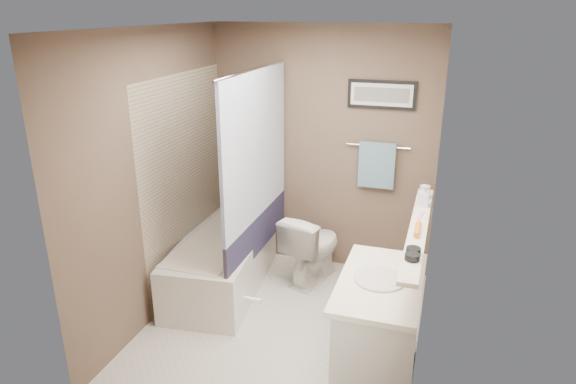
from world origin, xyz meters
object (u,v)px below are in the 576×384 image
(glass_jar, at_px, (425,192))
(soap_bottle, at_px, (424,196))
(bathtub, at_px, (222,263))
(candle_bowl_far, at_px, (413,251))
(candle_bowl_near, at_px, (412,257))
(vanity, at_px, (378,337))
(hair_brush_front, at_px, (418,229))
(toilet, at_px, (313,247))

(glass_jar, bearing_deg, soap_bottle, -90.00)
(bathtub, relative_size, candle_bowl_far, 16.67)
(candle_bowl_far, xyz_separation_m, glass_jar, (0.00, 1.02, 0.03))
(candle_bowl_near, height_order, glass_jar, glass_jar)
(glass_jar, bearing_deg, vanity, -101.49)
(bathtub, relative_size, candle_bowl_near, 16.67)
(bathtub, xyz_separation_m, glass_jar, (1.79, -0.01, 0.92))
(bathtub, xyz_separation_m, vanity, (1.60, -0.92, 0.15))
(candle_bowl_near, relative_size, hair_brush_front, 0.41)
(candle_bowl_near, relative_size, soap_bottle, 0.55)
(toilet, distance_m, soap_bottle, 1.44)
(vanity, relative_size, candle_bowl_near, 10.00)
(bathtub, bearing_deg, toilet, 21.08)
(toilet, xyz_separation_m, glass_jar, (1.01, -0.41, 0.81))
(bathtub, relative_size, hair_brush_front, 6.82)
(bathtub, bearing_deg, candle_bowl_far, -36.13)
(candle_bowl_far, relative_size, glass_jar, 0.90)
(bathtub, bearing_deg, soap_bottle, -12.16)
(candle_bowl_near, height_order, candle_bowl_far, same)
(toilet, xyz_separation_m, hair_brush_front, (1.01, -1.09, 0.79))
(hair_brush_front, bearing_deg, toilet, 132.67)
(vanity, bearing_deg, soap_bottle, 74.65)
(vanity, relative_size, glass_jar, 9.00)
(bathtub, relative_size, vanity, 1.67)
(bathtub, height_order, candle_bowl_near, candle_bowl_near)
(vanity, relative_size, candle_bowl_far, 10.00)
(glass_jar, bearing_deg, bathtub, 179.74)
(bathtub, bearing_deg, vanity, -36.08)
(candle_bowl_far, bearing_deg, toilet, 125.22)
(hair_brush_front, relative_size, soap_bottle, 1.34)
(toilet, relative_size, candle_bowl_near, 7.78)
(toilet, distance_m, candle_bowl_near, 1.98)
(toilet, height_order, soap_bottle, soap_bottle)
(vanity, bearing_deg, toilet, 120.77)
(glass_jar, bearing_deg, candle_bowl_near, -90.00)
(soap_bottle, bearing_deg, candle_bowl_near, -90.00)
(toilet, relative_size, candle_bowl_far, 7.78)
(glass_jar, bearing_deg, toilet, 157.90)
(glass_jar, bearing_deg, candle_bowl_far, -90.00)
(candle_bowl_near, relative_size, candle_bowl_far, 1.00)
(vanity, distance_m, candle_bowl_near, 0.78)
(toilet, distance_m, candle_bowl_far, 1.92)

